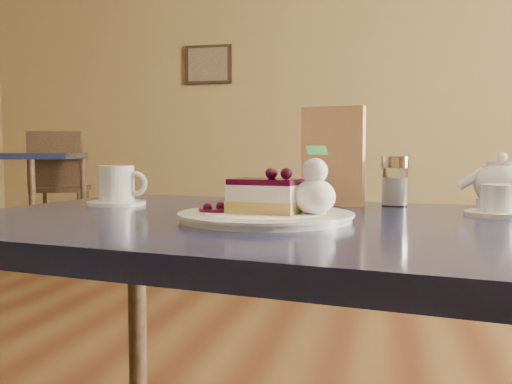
% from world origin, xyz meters
% --- Properties ---
extents(main_table, '(1.19, 0.90, 0.68)m').
position_xyz_m(main_table, '(0.15, 0.12, 0.61)').
color(main_table, '#161A37').
rests_on(main_table, ground).
extents(dessert_plate, '(0.27, 0.27, 0.01)m').
position_xyz_m(dessert_plate, '(0.14, 0.08, 0.68)').
color(dessert_plate, white).
rests_on(dessert_plate, main_table).
extents(cheesecake_slice, '(0.12, 0.09, 0.05)m').
position_xyz_m(cheesecake_slice, '(0.14, 0.08, 0.72)').
color(cheesecake_slice, '#EABE52').
rests_on(cheesecake_slice, dessert_plate).
extents(whipped_cream, '(0.06, 0.06, 0.06)m').
position_xyz_m(whipped_cream, '(0.22, 0.07, 0.72)').
color(whipped_cream, white).
rests_on(whipped_cream, dessert_plate).
extents(berry_sauce, '(0.07, 0.07, 0.01)m').
position_xyz_m(berry_sauce, '(0.06, 0.09, 0.69)').
color(berry_sauce, '#35031E').
rests_on(berry_sauce, dessert_plate).
extents(coffee_set, '(0.13, 0.12, 0.08)m').
position_xyz_m(coffee_set, '(-0.21, 0.27, 0.71)').
color(coffee_set, white).
rests_on(coffee_set, main_table).
extents(tea_set, '(0.15, 0.22, 0.10)m').
position_xyz_m(tea_set, '(0.53, 0.32, 0.72)').
color(tea_set, white).
rests_on(tea_set, main_table).
extents(menu_card, '(0.13, 0.05, 0.20)m').
position_xyz_m(menu_card, '(0.22, 0.36, 0.78)').
color(menu_card, beige).
rests_on(menu_card, main_table).
extents(sugar_shaker, '(0.05, 0.05, 0.10)m').
position_xyz_m(sugar_shaker, '(0.34, 0.37, 0.73)').
color(sugar_shaker, white).
rests_on(sugar_shaker, main_table).
extents(napkin_stack, '(0.13, 0.13, 0.05)m').
position_xyz_m(napkin_stack, '(0.07, 0.40, 0.70)').
color(napkin_stack, white).
rests_on(napkin_stack, main_table).
extents(bg_table_far_left, '(1.25, 1.89, 1.26)m').
position_xyz_m(bg_table_far_left, '(-2.43, 2.93, 0.07)').
color(bg_table_far_left, '#161A37').
rests_on(bg_table_far_left, ground).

